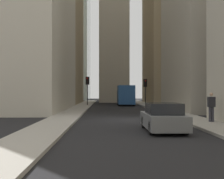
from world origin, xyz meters
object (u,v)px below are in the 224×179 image
at_px(hatchback_grey, 163,118).
at_px(traffic_light_midblock, 145,86).
at_px(traffic_light_far_junction, 87,84).
at_px(pedestrian, 211,106).
at_px(discarded_bottle, 183,116).
at_px(delivery_truck, 125,95).

xyz_separation_m(hatchback_grey, traffic_light_midblock, (27.86, -2.73, 2.12)).
relative_size(traffic_light_far_junction, pedestrian, 2.19).
relative_size(hatchback_grey, traffic_light_midblock, 1.19).
relative_size(pedestrian, discarded_bottle, 6.62).
xyz_separation_m(traffic_light_midblock, discarded_bottle, (-21.62, 0.15, -2.54)).
bearing_deg(traffic_light_far_junction, discarded_bottle, -159.23).
bearing_deg(pedestrian, hatchback_grey, 132.98).
xyz_separation_m(hatchback_grey, discarded_bottle, (6.24, -2.58, -0.42)).
bearing_deg(traffic_light_midblock, pedestrian, -178.00).
bearing_deg(delivery_truck, hatchback_grey, 180.00).
relative_size(delivery_truck, pedestrian, 3.61).
distance_m(traffic_light_far_junction, discarded_bottle, 22.60).
bearing_deg(hatchback_grey, pedestrian, -47.02).
relative_size(traffic_light_far_junction, discarded_bottle, 14.47).
bearing_deg(hatchback_grey, traffic_light_far_junction, 11.17).
bearing_deg(pedestrian, delivery_truck, 7.96).
bearing_deg(delivery_truck, pedestrian, -172.04).
distance_m(pedestrian, discarded_bottle, 3.19).
height_order(delivery_truck, traffic_light_far_junction, traffic_light_far_junction).
height_order(hatchback_grey, traffic_light_midblock, traffic_light_midblock).
relative_size(delivery_truck, discarded_bottle, 23.93).
xyz_separation_m(delivery_truck, hatchback_grey, (-29.00, 0.00, -0.80)).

